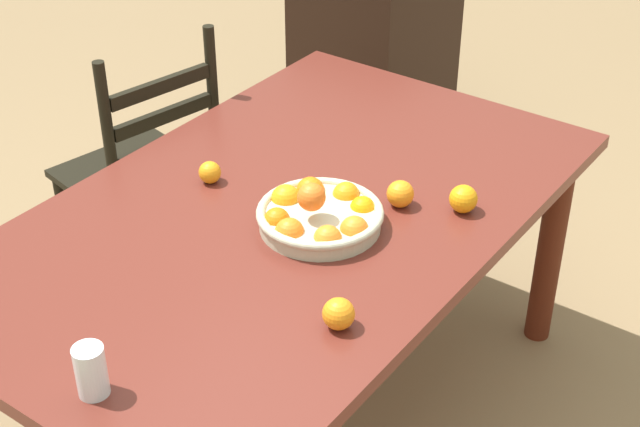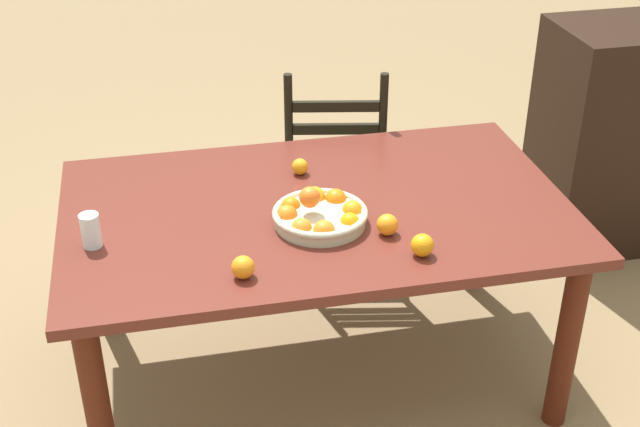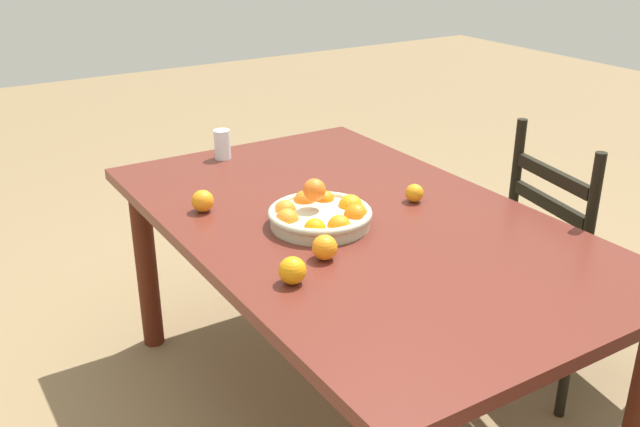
{
  "view_description": "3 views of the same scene",
  "coord_description": "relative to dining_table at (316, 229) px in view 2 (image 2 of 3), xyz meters",
  "views": [
    {
      "loc": [
        -1.63,
        -1.29,
        2.09
      ],
      "look_at": [
        -0.01,
        -0.12,
        0.79
      ],
      "focal_mm": 52.8,
      "sensor_mm": 36.0,
      "label": 1
    },
    {
      "loc": [
        -0.53,
        -2.54,
        2.23
      ],
      "look_at": [
        -0.01,
        -0.12,
        0.79
      ],
      "focal_mm": 47.63,
      "sensor_mm": 36.0,
      "label": 2
    },
    {
      "loc": [
        1.7,
        -1.2,
        1.66
      ],
      "look_at": [
        -0.01,
        -0.12,
        0.79
      ],
      "focal_mm": 39.99,
      "sensor_mm": 36.0,
      "label": 3
    }
  ],
  "objects": [
    {
      "name": "orange_loose_2",
      "position": [
        -0.01,
        0.25,
        0.13
      ],
      "size": [
        0.06,
        0.06,
        0.06
      ],
      "primitive_type": "sphere",
      "color": "orange",
      "rests_on": "dining_table"
    },
    {
      "name": "dining_table",
      "position": [
        0.0,
        0.0,
        0.0
      ],
      "size": [
        1.78,
        1.08,
        0.75
      ],
      "color": "#5C241C",
      "rests_on": "ground"
    },
    {
      "name": "cabinet",
      "position": [
        1.55,
        0.71,
        -0.12
      ],
      "size": [
        0.61,
        0.5,
        1.08
      ],
      "primitive_type": "cube",
      "rotation": [
        0.0,
        0.0,
        0.01
      ],
      "color": "black",
      "rests_on": "ground"
    },
    {
      "name": "chair_near_window",
      "position": [
        0.25,
        0.8,
        -0.19
      ],
      "size": [
        0.53,
        0.53,
        0.98
      ],
      "rotation": [
        0.0,
        0.0,
        2.95
      ],
      "color": "black",
      "rests_on": "ground"
    },
    {
      "name": "ground_plane",
      "position": [
        0.0,
        0.0,
        -0.66
      ],
      "size": [
        12.0,
        12.0,
        0.0
      ],
      "primitive_type": "plane",
      "color": "olive"
    },
    {
      "name": "fruit_bowl",
      "position": [
        -0.02,
        -0.12,
        0.13
      ],
      "size": [
        0.32,
        0.32,
        0.14
      ],
      "color": "beige",
      "rests_on": "dining_table"
    },
    {
      "name": "orange_loose_0",
      "position": [
        0.26,
        -0.38,
        0.13
      ],
      "size": [
        0.07,
        0.07,
        0.07
      ],
      "primitive_type": "sphere",
      "color": "orange",
      "rests_on": "dining_table"
    },
    {
      "name": "drinking_glass",
      "position": [
        -0.77,
        -0.11,
        0.15
      ],
      "size": [
        0.06,
        0.06,
        0.12
      ],
      "primitive_type": "cylinder",
      "color": "silver",
      "rests_on": "dining_table"
    },
    {
      "name": "orange_loose_3",
      "position": [
        -0.31,
        -0.39,
        0.13
      ],
      "size": [
        0.07,
        0.07,
        0.07
      ],
      "primitive_type": "sphere",
      "color": "orange",
      "rests_on": "dining_table"
    },
    {
      "name": "orange_loose_1",
      "position": [
        0.19,
        -0.24,
        0.13
      ],
      "size": [
        0.07,
        0.07,
        0.07
      ],
      "primitive_type": "sphere",
      "color": "orange",
      "rests_on": "dining_table"
    }
  ]
}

